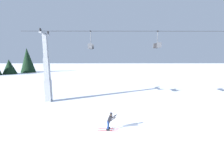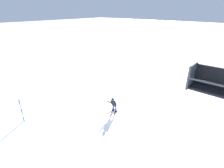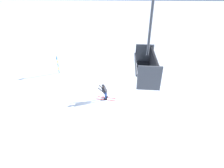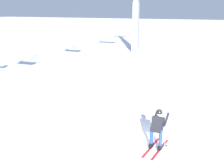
{
  "view_description": "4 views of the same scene",
  "coord_description": "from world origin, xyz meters",
  "px_view_note": "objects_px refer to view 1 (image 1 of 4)",
  "views": [
    {
      "loc": [
        -0.2,
        -13.6,
        6.1
      ],
      "look_at": [
        -0.11,
        0.92,
        3.63
      ],
      "focal_mm": 26.07,
      "sensor_mm": 36.0,
      "label": 1
    },
    {
      "loc": [
        10.27,
        8.22,
        9.09
      ],
      "look_at": [
        0.52,
        -0.25,
        3.35
      ],
      "focal_mm": 27.4,
      "sensor_mm": 36.0,
      "label": 2
    },
    {
      "loc": [
        -2.26,
        12.58,
        9.29
      ],
      "look_at": [
        -1.21,
        1.31,
        2.83
      ],
      "focal_mm": 27.53,
      "sensor_mm": 36.0,
      "label": 3
    },
    {
      "loc": [
        -10.02,
        -3.12,
        5.24
      ],
      "look_at": [
        0.18,
        1.34,
        2.2
      ],
      "focal_mm": 44.65,
      "sensor_mm": 36.0,
      "label": 4
    }
  ],
  "objects_px": {
    "skier_carving_main": "(110,120)",
    "lift_tower_near": "(47,73)",
    "chairlift_seat_nearest": "(90,46)",
    "chairlift_seat_second": "(157,45)"
  },
  "relations": [
    {
      "from": "skier_carving_main",
      "to": "lift_tower_near",
      "type": "xyz_separation_m",
      "value": [
        -8.4,
        8.79,
        3.06
      ]
    },
    {
      "from": "lift_tower_near",
      "to": "chairlift_seat_nearest",
      "type": "distance_m",
      "value": 6.77
    },
    {
      "from": "chairlift_seat_nearest",
      "to": "chairlift_seat_second",
      "type": "bearing_deg",
      "value": -0.0
    },
    {
      "from": "chairlift_seat_nearest",
      "to": "chairlift_seat_second",
      "type": "height_order",
      "value": "same"
    },
    {
      "from": "skier_carving_main",
      "to": "lift_tower_near",
      "type": "distance_m",
      "value": 12.54
    },
    {
      "from": "chairlift_seat_nearest",
      "to": "chairlift_seat_second",
      "type": "distance_m",
      "value": 8.61
    },
    {
      "from": "chairlift_seat_second",
      "to": "lift_tower_near",
      "type": "bearing_deg",
      "value": 180.0
    },
    {
      "from": "lift_tower_near",
      "to": "chairlift_seat_nearest",
      "type": "xyz_separation_m",
      "value": [
        5.82,
        0.0,
        3.46
      ]
    },
    {
      "from": "skier_carving_main",
      "to": "chairlift_seat_second",
      "type": "distance_m",
      "value": 12.56
    },
    {
      "from": "lift_tower_near",
      "to": "skier_carving_main",
      "type": "bearing_deg",
      "value": -46.32
    }
  ]
}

